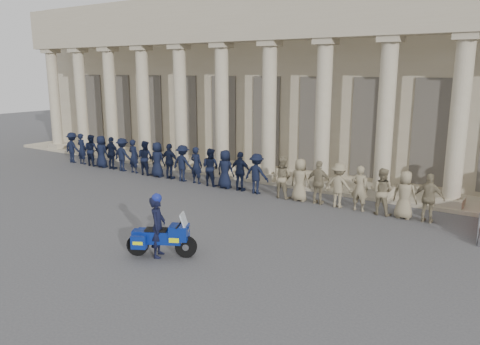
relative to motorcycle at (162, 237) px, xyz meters
name	(u,v)px	position (x,y,z in m)	size (l,w,h in m)	color
ground	(172,238)	(-0.74, 1.21, -0.55)	(90.00, 90.00, 0.00)	#444446
building	(353,80)	(-0.74, 15.95, 3.98)	(40.00, 12.50, 9.00)	tan
officer_rank	(205,166)	(-4.14, 7.18, 0.30)	(19.88, 0.64, 1.69)	black
motorcycle	(162,237)	(0.00, 0.00, 0.00)	(1.80, 1.26, 1.26)	black
rider	(158,225)	(-0.09, -0.05, 0.35)	(0.65, 0.74, 1.80)	black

